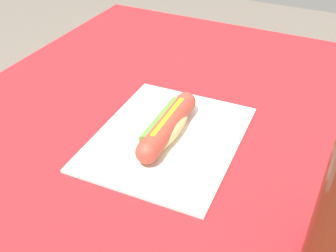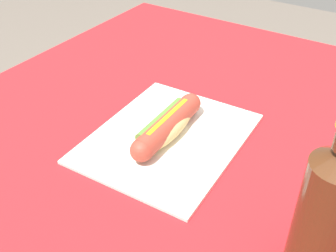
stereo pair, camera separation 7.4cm
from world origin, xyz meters
name	(u,v)px [view 1 (the left image)]	position (x,y,z in m)	size (l,w,h in m)	color
dining_table	(186,185)	(0.00, 0.00, 0.63)	(1.12, 1.00, 0.76)	brown
paper_wrapper	(168,138)	(-0.02, 0.03, 0.76)	(0.31, 0.25, 0.01)	silver
hot_dog	(167,126)	(-0.02, 0.03, 0.79)	(0.21, 0.05, 0.05)	#E5BC75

